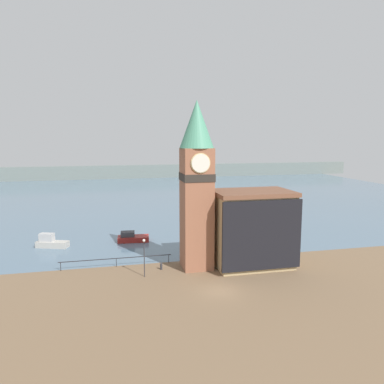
# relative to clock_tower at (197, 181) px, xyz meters

# --- Properties ---
(ground_plane) EXTENTS (160.00, 160.00, 0.00)m
(ground_plane) POSITION_rel_clock_tower_xyz_m (0.66, -7.55, -10.63)
(ground_plane) COLOR brown
(water) EXTENTS (160.00, 120.00, 0.00)m
(water) POSITION_rel_clock_tower_xyz_m (0.66, 62.63, -10.63)
(water) COLOR slate
(water) RESTS_ON ground_plane
(far_shoreline) EXTENTS (180.00, 3.00, 5.00)m
(far_shoreline) POSITION_rel_clock_tower_xyz_m (0.66, 102.63, -8.13)
(far_shoreline) COLOR slate
(far_shoreline) RESTS_ON water
(pier_railing) EXTENTS (13.57, 0.08, 1.09)m
(pier_railing) POSITION_rel_clock_tower_xyz_m (-9.54, 2.38, -9.65)
(pier_railing) COLOR #232328
(pier_railing) RESTS_ON ground_plane
(clock_tower) EXTENTS (4.02, 4.02, 19.99)m
(clock_tower) POSITION_rel_clock_tower_xyz_m (0.00, 0.00, 0.00)
(clock_tower) COLOR #935B42
(clock_tower) RESTS_ON ground_plane
(pier_building) EXTENTS (9.61, 6.58, 9.32)m
(pier_building) POSITION_rel_clock_tower_xyz_m (6.80, -0.84, -5.94)
(pier_building) COLOR tan
(pier_building) RESTS_ON ground_plane
(boat_near) EXTENTS (4.82, 2.56, 1.54)m
(boat_near) POSITION_rel_clock_tower_xyz_m (-6.87, 13.34, -10.06)
(boat_near) COLOR maroon
(boat_near) RESTS_ON water
(boat_far) EXTENTS (4.78, 2.98, 2.02)m
(boat_far) POSITION_rel_clock_tower_xyz_m (-18.49, 12.85, -9.90)
(boat_far) COLOR #B7B2A8
(boat_far) RESTS_ON water
(mooring_bollard_near) EXTENTS (0.29, 0.29, 0.80)m
(mooring_bollard_near) POSITION_rel_clock_tower_xyz_m (-4.33, 0.17, -10.19)
(mooring_bollard_near) COLOR #2D2D33
(mooring_bollard_near) RESTS_ON ground_plane
(lamp_post) EXTENTS (0.32, 0.32, 4.41)m
(lamp_post) POSITION_rel_clock_tower_xyz_m (-6.51, -1.70, -7.59)
(lamp_post) COLOR #2D2D33
(lamp_post) RESTS_ON ground_plane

